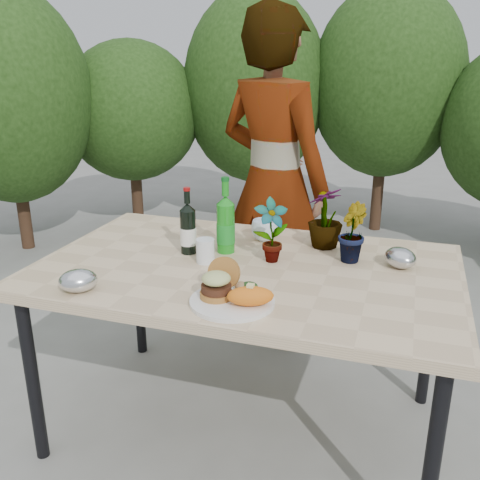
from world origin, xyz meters
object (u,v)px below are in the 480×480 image
(wine_bottle, at_px, (188,229))
(person, at_px, (273,184))
(dinner_plate, at_px, (232,302))
(patio_table, at_px, (246,279))

(wine_bottle, height_order, person, person)
(dinner_plate, bearing_deg, wine_bottle, 129.36)
(patio_table, relative_size, wine_bottle, 5.82)
(patio_table, distance_m, dinner_plate, 0.35)
(patio_table, relative_size, dinner_plate, 5.71)
(dinner_plate, distance_m, person, 1.18)
(patio_table, xyz_separation_m, person, (-0.11, 0.82, 0.19))
(dinner_plate, distance_m, wine_bottle, 0.52)
(person, bearing_deg, patio_table, 118.61)
(patio_table, bearing_deg, wine_bottle, 167.56)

